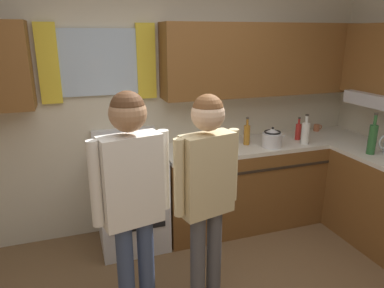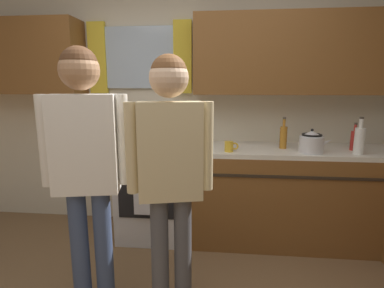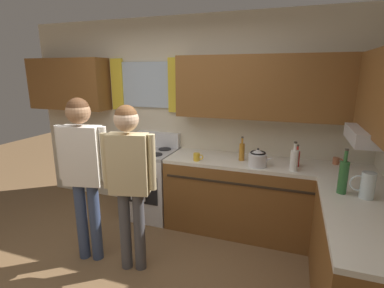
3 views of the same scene
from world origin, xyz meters
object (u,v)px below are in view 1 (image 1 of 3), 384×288
(cup_terracotta, at_px, (317,128))
(adult_in_plaid, at_px, (207,183))
(stove_oven, at_px, (131,199))
(bottle_sauce_red, at_px, (298,131))
(mug_mustard_yellow, at_px, (209,150))
(bottle_wine_green, at_px, (372,139))
(bottle_milk_white, at_px, (305,133))
(stovetop_kettle, at_px, (272,138))
(adult_left, at_px, (132,190))
(bottle_oil_amber, at_px, (247,134))

(cup_terracotta, distance_m, adult_in_plaid, 2.28)
(stove_oven, bearing_deg, bottle_sauce_red, -1.07)
(stove_oven, relative_size, mug_mustard_yellow, 9.15)
(bottle_wine_green, bearing_deg, stove_oven, 162.96)
(bottle_milk_white, height_order, stovetop_kettle, bottle_milk_white)
(mug_mustard_yellow, height_order, adult_left, adult_left)
(cup_terracotta, xyz_separation_m, adult_left, (-2.40, -1.29, 0.12))
(bottle_wine_green, distance_m, stovetop_kettle, 0.92)
(bottle_milk_white, distance_m, bottle_wine_green, 0.62)
(bottle_wine_green, height_order, mug_mustard_yellow, bottle_wine_green)
(bottle_sauce_red, bearing_deg, mug_mustard_yellow, -171.26)
(stove_oven, height_order, bottle_milk_white, bottle_milk_white)
(stove_oven, relative_size, bottle_oil_amber, 3.85)
(cup_terracotta, relative_size, adult_in_plaid, 0.07)
(bottle_milk_white, relative_size, bottle_oil_amber, 1.09)
(bottle_sauce_red, bearing_deg, bottle_wine_green, -59.98)
(bottle_milk_white, distance_m, bottle_sauce_red, 0.17)
(bottle_milk_white, relative_size, adult_in_plaid, 0.19)
(mug_mustard_yellow, bearing_deg, bottle_wine_green, -17.74)
(bottle_wine_green, bearing_deg, bottle_sauce_red, 120.02)
(bottle_sauce_red, distance_m, cup_terracotta, 0.49)
(bottle_sauce_red, height_order, adult_in_plaid, adult_in_plaid)
(cup_terracotta, bearing_deg, mug_mustard_yellow, -165.28)
(bottle_sauce_red, bearing_deg, adult_left, -151.76)
(bottle_oil_amber, relative_size, bottle_sauce_red, 1.16)
(stove_oven, relative_size, adult_in_plaid, 0.67)
(bottle_wine_green, height_order, cup_terracotta, bottle_wine_green)
(stovetop_kettle, distance_m, adult_left, 1.82)
(bottle_wine_green, xyz_separation_m, adult_left, (-2.34, -0.42, 0.01))
(bottle_milk_white, xyz_separation_m, cup_terracotta, (0.45, 0.39, -0.08))
(stove_oven, xyz_separation_m, stovetop_kettle, (1.42, -0.17, 0.53))
(bottle_wine_green, bearing_deg, cup_terracotta, 86.24)
(cup_terracotta, height_order, adult_in_plaid, adult_in_plaid)
(bottle_wine_green, bearing_deg, bottle_oil_amber, 146.09)
(bottle_oil_amber, height_order, adult_in_plaid, adult_in_plaid)
(adult_left, xyz_separation_m, adult_in_plaid, (0.51, 0.01, -0.03))
(bottle_sauce_red, xyz_separation_m, stovetop_kettle, (-0.40, -0.14, 0.00))
(stove_oven, bearing_deg, bottle_milk_white, -6.20)
(adult_left, bearing_deg, cup_terracotta, 28.29)
(bottle_oil_amber, distance_m, adult_in_plaid, 1.37)
(bottle_sauce_red, bearing_deg, bottle_oil_amber, 178.24)
(bottle_oil_amber, xyz_separation_m, bottle_sauce_red, (0.61, -0.02, -0.02))
(adult_in_plaid, bearing_deg, bottle_milk_white, 31.80)
(stove_oven, relative_size, adult_left, 0.65)
(stove_oven, xyz_separation_m, adult_left, (-0.15, -1.09, 0.59))
(bottle_oil_amber, relative_size, stovetop_kettle, 1.04)
(bottle_milk_white, xyz_separation_m, adult_in_plaid, (-1.43, -0.89, 0.01))
(mug_mustard_yellow, xyz_separation_m, adult_left, (-0.88, -0.89, 0.11))
(bottle_sauce_red, height_order, stovetop_kettle, bottle_sauce_red)
(cup_terracotta, bearing_deg, bottle_sauce_red, -151.47)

